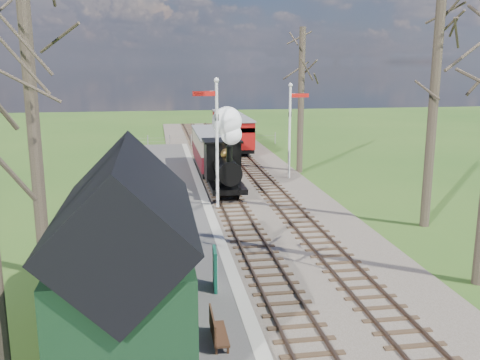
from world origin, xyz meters
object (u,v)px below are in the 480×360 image
at_px(locomotive, 225,156).
at_px(bench, 216,329).
at_px(semaphore_near, 215,134).
at_px(semaphore_far, 291,124).
at_px(red_carriage_a, 237,134).
at_px(sign_board, 215,269).
at_px(coach, 213,149).
at_px(red_carriage_b, 227,126).
at_px(station_shed, 127,257).
at_px(person, 173,296).

bearing_deg(locomotive, bench, -98.27).
distance_m(semaphore_near, semaphore_far, 7.91).
xyz_separation_m(semaphore_far, red_carriage_a, (-1.77, 9.70, -1.84)).
bearing_deg(sign_board, bench, -96.21).
xyz_separation_m(semaphore_far, coach, (-4.37, 2.54, -1.79)).
distance_m(red_carriage_b, sign_board, 31.06).
bearing_deg(red_carriage_b, coach, -101.61).
xyz_separation_m(red_carriage_b, bench, (-4.82, -33.90, -0.97)).
bearing_deg(semaphore_far, red_carriage_b, 96.66).
relative_size(station_shed, semaphore_near, 1.01).
relative_size(red_carriage_a, person, 4.20).
xyz_separation_m(semaphore_far, person, (-7.56, -17.21, -2.54)).
height_order(locomotive, bench, locomotive).
relative_size(semaphore_near, person, 5.05).
bearing_deg(sign_board, red_carriage_b, 81.71).
bearing_deg(person, station_shed, 119.42).
bearing_deg(station_shed, semaphore_far, 64.28).
height_order(locomotive, coach, locomotive).
bearing_deg(semaphore_near, coach, 84.86).
height_order(station_shed, person, station_shed).
relative_size(coach, red_carriage_b, 1.43).
xyz_separation_m(station_shed, semaphore_far, (8.67, 18.00, 1.08)).
bearing_deg(red_carriage_a, semaphore_far, -79.63).
xyz_separation_m(sign_board, person, (-1.31, -1.68, -0.01)).
xyz_separation_m(red_carriage_b, person, (-5.79, -32.41, -0.70)).
distance_m(red_carriage_b, bench, 34.25).
height_order(station_shed, locomotive, station_shed).
distance_m(coach, bench, 21.38).
bearing_deg(coach, sign_board, -95.92).
height_order(station_shed, semaphore_near, semaphore_near).
bearing_deg(bench, red_carriage_b, 81.91).
xyz_separation_m(bench, person, (-0.97, 1.49, 0.27)).
distance_m(coach, red_carriage_a, 7.61).
relative_size(semaphore_near, sign_board, 4.97).
height_order(coach, red_carriage_b, coach).
distance_m(station_shed, bench, 2.79).
relative_size(coach, red_carriage_a, 1.43).
height_order(locomotive, sign_board, locomotive).
xyz_separation_m(semaphore_near, red_carriage_b, (3.37, 21.20, -2.11)).
relative_size(semaphore_near, red_carriage_a, 1.20).
bearing_deg(person, semaphore_near, -18.31).
bearing_deg(semaphore_near, semaphore_far, 49.40).
xyz_separation_m(semaphore_near, semaphore_far, (5.14, 6.00, -0.27)).
xyz_separation_m(semaphore_near, person, (-2.42, -11.21, -2.81)).
bearing_deg(station_shed, bench, -18.59).
height_order(station_shed, sign_board, station_shed).
xyz_separation_m(red_carriage_a, bench, (-4.82, -28.40, -0.97)).
xyz_separation_m(station_shed, locomotive, (4.29, 14.48, -0.14)).
bearing_deg(semaphore_far, station_shed, -115.72).
bearing_deg(red_carriage_b, red_carriage_a, -90.00).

